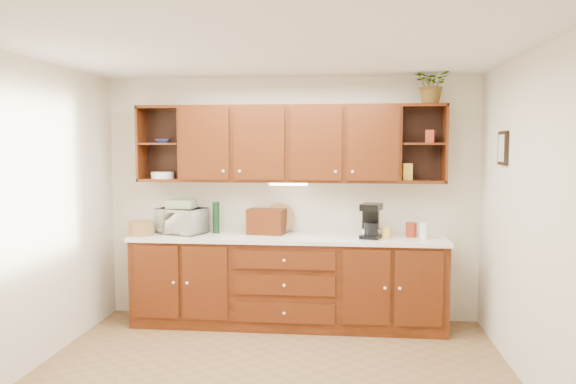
% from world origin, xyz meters
% --- Properties ---
extents(floor, '(4.00, 4.00, 0.00)m').
position_xyz_m(floor, '(0.00, 0.00, 0.00)').
color(floor, brown).
rests_on(floor, ground).
extents(ceiling, '(4.00, 4.00, 0.00)m').
position_xyz_m(ceiling, '(0.00, 0.00, 2.60)').
color(ceiling, white).
rests_on(ceiling, back_wall).
extents(back_wall, '(4.00, 0.00, 4.00)m').
position_xyz_m(back_wall, '(0.00, 1.75, 1.30)').
color(back_wall, beige).
rests_on(back_wall, floor).
extents(left_wall, '(0.00, 3.50, 3.50)m').
position_xyz_m(left_wall, '(-2.00, 0.00, 1.30)').
color(left_wall, beige).
rests_on(left_wall, floor).
extents(right_wall, '(0.00, 3.50, 3.50)m').
position_xyz_m(right_wall, '(2.00, 0.00, 1.30)').
color(right_wall, beige).
rests_on(right_wall, floor).
extents(base_cabinets, '(3.20, 0.60, 0.90)m').
position_xyz_m(base_cabinets, '(0.00, 1.45, 0.45)').
color(base_cabinets, '#341305').
rests_on(base_cabinets, floor).
extents(countertop, '(3.24, 0.64, 0.04)m').
position_xyz_m(countertop, '(0.00, 1.44, 0.92)').
color(countertop, white).
rests_on(countertop, base_cabinets).
extents(upper_cabinets, '(3.20, 0.33, 0.80)m').
position_xyz_m(upper_cabinets, '(0.01, 1.59, 1.89)').
color(upper_cabinets, '#341305').
rests_on(upper_cabinets, back_wall).
extents(undercabinet_light, '(0.40, 0.05, 0.02)m').
position_xyz_m(undercabinet_light, '(0.00, 1.53, 1.47)').
color(undercabinet_light, white).
rests_on(undercabinet_light, upper_cabinets).
extents(framed_picture, '(0.03, 0.24, 0.30)m').
position_xyz_m(framed_picture, '(1.98, 0.90, 1.85)').
color(framed_picture, black).
rests_on(framed_picture, right_wall).
extents(wicker_basket, '(0.29, 0.29, 0.15)m').
position_xyz_m(wicker_basket, '(-1.52, 1.34, 1.01)').
color(wicker_basket, olive).
rests_on(wicker_basket, countertop).
extents(microwave, '(0.57, 0.48, 0.27)m').
position_xyz_m(microwave, '(-1.14, 1.51, 1.07)').
color(microwave, beige).
rests_on(microwave, countertop).
extents(towel_stack, '(0.30, 0.23, 0.08)m').
position_xyz_m(towel_stack, '(-1.14, 1.51, 1.25)').
color(towel_stack, '#DCDC67').
rests_on(towel_stack, microwave).
extents(wine_bottle, '(0.09, 0.09, 0.34)m').
position_xyz_m(wine_bottle, '(-0.78, 1.57, 1.11)').
color(wine_bottle, black).
rests_on(wine_bottle, countertop).
extents(woven_tray, '(0.34, 0.14, 0.32)m').
position_xyz_m(woven_tray, '(-0.11, 1.64, 0.95)').
color(woven_tray, olive).
rests_on(woven_tray, countertop).
extents(bread_box, '(0.41, 0.30, 0.27)m').
position_xyz_m(bread_box, '(-0.23, 1.56, 1.07)').
color(bread_box, '#341305').
rests_on(bread_box, countertop).
extents(mug_tree, '(0.24, 0.25, 0.30)m').
position_xyz_m(mug_tree, '(0.86, 1.49, 0.99)').
color(mug_tree, '#341305').
rests_on(mug_tree, countertop).
extents(canister_red, '(0.12, 0.12, 0.15)m').
position_xyz_m(canister_red, '(1.27, 1.52, 1.01)').
color(canister_red, maroon).
rests_on(canister_red, countertop).
extents(canister_white, '(0.11, 0.11, 0.16)m').
position_xyz_m(canister_white, '(1.38, 1.40, 1.02)').
color(canister_white, white).
rests_on(canister_white, countertop).
extents(canister_yellow, '(0.11, 0.11, 0.12)m').
position_xyz_m(canister_yellow, '(1.01, 1.38, 1.00)').
color(canister_yellow, gold).
rests_on(canister_yellow, countertop).
extents(coffee_maker, '(0.25, 0.29, 0.35)m').
position_xyz_m(coffee_maker, '(0.85, 1.42, 1.11)').
color(coffee_maker, black).
rests_on(coffee_maker, countertop).
extents(bowl_stack, '(0.21, 0.21, 0.04)m').
position_xyz_m(bowl_stack, '(-1.35, 1.58, 1.92)').
color(bowl_stack, navy).
rests_on(bowl_stack, upper_cabinets).
extents(plate_stack, '(0.27, 0.27, 0.07)m').
position_xyz_m(plate_stack, '(-1.36, 1.57, 1.56)').
color(plate_stack, white).
rests_on(plate_stack, upper_cabinets).
extents(pantry_box_yellow, '(0.11, 0.09, 0.17)m').
position_xyz_m(pantry_box_yellow, '(1.22, 1.56, 1.60)').
color(pantry_box_yellow, gold).
rests_on(pantry_box_yellow, upper_cabinets).
extents(pantry_box_red, '(0.11, 0.10, 0.13)m').
position_xyz_m(pantry_box_red, '(1.44, 1.56, 1.97)').
color(pantry_box_red, maroon).
rests_on(pantry_box_red, upper_cabinets).
extents(potted_plant, '(0.42, 0.38, 0.39)m').
position_xyz_m(potted_plant, '(1.45, 1.54, 2.49)').
color(potted_plant, '#999999').
rests_on(potted_plant, upper_cabinets).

